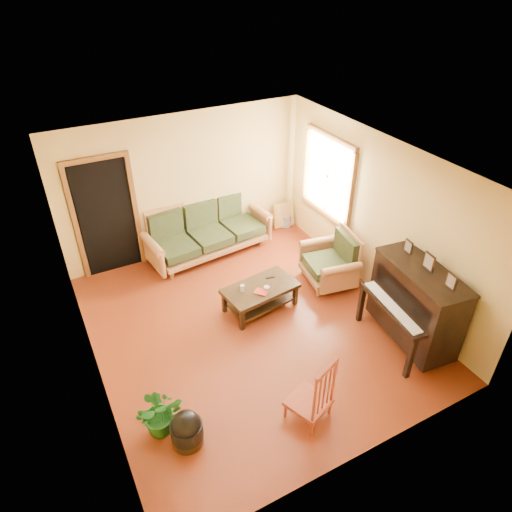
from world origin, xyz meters
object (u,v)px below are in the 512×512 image
footstool (187,432)px  ceramic_crock (286,221)px  sofa (209,230)px  armchair (329,259)px  coffee_table (260,297)px  red_chair (310,388)px  piano (415,306)px  potted_plant (160,412)px

footstool → ceramic_crock: footstool is taller
sofa → armchair: size_ratio=2.50×
coffee_table → red_chair: bearing=-102.3°
ceramic_crock → coffee_table: bearing=-129.8°
sofa → armchair: sofa is taller
coffee_table → piano: piano is taller
sofa → red_chair: sofa is taller
sofa → footstool: 4.03m
sofa → armchair: 2.28m
sofa → potted_plant: sofa is taller
armchair → footstool: armchair is taller
armchair → potted_plant: armchair is taller
red_chair → potted_plant: bearing=137.1°
potted_plant → red_chair: bearing=-21.6°
ceramic_crock → potted_plant: bearing=-137.6°
armchair → footstool: size_ratio=2.43×
footstool → potted_plant: potted_plant is taller
potted_plant → sofa: bearing=58.3°
coffee_table → piano: size_ratio=0.82×
coffee_table → footstool: 2.56m
piano → ceramic_crock: 3.71m
piano → potted_plant: piano is taller
footstool → red_chair: (1.44, -0.34, 0.31)m
sofa → ceramic_crock: (1.78, 0.19, -0.37)m
sofa → coffee_table: bearing=-93.9°
coffee_table → red_chair: size_ratio=1.18×
coffee_table → piano: 2.32m
armchair → red_chair: red_chair is taller
coffee_table → footstool: (-1.89, -1.73, -0.03)m
sofa → potted_plant: size_ratio=3.78×
piano → footstool: (-3.49, -0.10, -0.44)m
armchair → footstool: 3.73m
sofa → red_chair: size_ratio=2.36×
coffee_table → ceramic_crock: (1.70, 2.04, -0.08)m
footstool → red_chair: 1.51m
sofa → potted_plant: bearing=-127.9°
coffee_table → armchair: size_ratio=1.25×
armchair → red_chair: bearing=-120.8°
potted_plant → footstool: bearing=-56.7°
coffee_table → piano: bearing=-45.6°
piano → sofa: bearing=122.8°
armchair → ceramic_crock: armchair is taller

